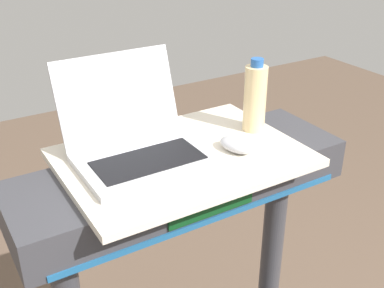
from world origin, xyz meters
name	(u,v)px	position (x,y,z in m)	size (l,w,h in m)	color
desk_board	(182,157)	(0.00, 0.70, 1.17)	(0.61, 0.44, 0.02)	beige
laptop	(136,139)	(-0.10, 0.75, 1.23)	(0.32, 0.30, 0.24)	#B7B7BC
computer_mouse	(236,145)	(0.13, 0.64, 1.19)	(0.06, 0.10, 0.03)	#B2B2B7
water_bottle	(255,98)	(0.25, 0.73, 1.27)	(0.06, 0.06, 0.21)	beige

